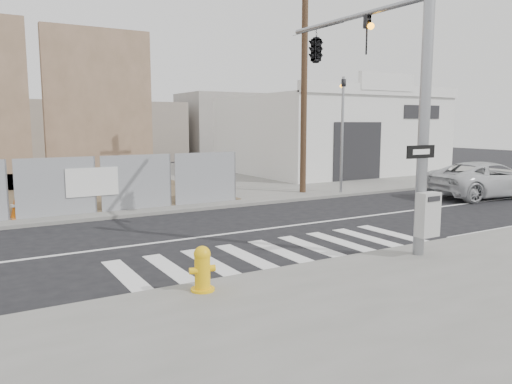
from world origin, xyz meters
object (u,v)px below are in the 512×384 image
suv (487,179)px  traffic_cone_c (15,209)px  traffic_cone_d (64,203)px  auto_shop (329,134)px  fire_hydrant (202,269)px  signal_pole (347,68)px

suv → traffic_cone_c: 19.15m
traffic_cone_d → traffic_cone_c: bearing=-171.4°
traffic_cone_d → auto_shop: bearing=22.9°
auto_shop → traffic_cone_d: (-17.91, -7.55, -2.07)m
auto_shop → traffic_cone_d: 19.54m
fire_hydrant → suv: suv is taller
traffic_cone_d → fire_hydrant: bearing=-85.4°
fire_hydrant → suv: 17.11m
auto_shop → signal_pole: bearing=-127.5°
signal_pole → traffic_cone_c: (-7.99, 7.22, -4.33)m
fire_hydrant → signal_pole: bearing=40.5°
signal_pole → traffic_cone_c: size_ratio=10.23×
signal_pole → suv: 11.71m
fire_hydrant → suv: (16.25, 5.33, 0.24)m
fire_hydrant → suv: bearing=34.5°
signal_pole → fire_hydrant: signal_pole is taller
suv → auto_shop: bearing=3.8°
auto_shop → traffic_cone_c: bearing=-158.2°
signal_pole → suv: signal_pole is taller
fire_hydrant → traffic_cone_d: bearing=110.9°
traffic_cone_c → suv: bearing=-13.3°
signal_pole → traffic_cone_c: bearing=137.9°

